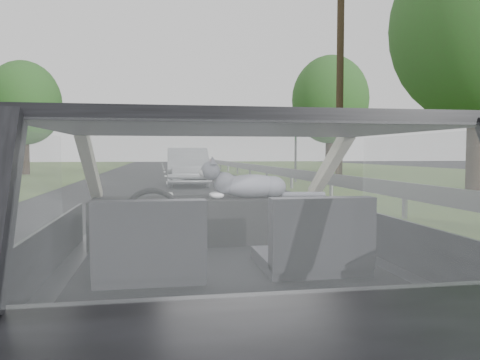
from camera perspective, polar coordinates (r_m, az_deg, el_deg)
name	(u,v)px	position (r m, az deg, el deg)	size (l,w,h in m)	color
subject_car	(226,259)	(2.58, -1.67, -9.54)	(1.80, 4.00, 1.45)	black
dashboard	(213,220)	(3.17, -3.28, -4.85)	(1.58, 0.45, 0.30)	black
driver_seat	(150,243)	(2.24, -10.87, -7.53)	(0.50, 0.72, 0.42)	#27262A
passenger_seat	(314,238)	(2.36, 9.06, -6.94)	(0.50, 0.72, 0.42)	#27262A
steering_wheel	(152,217)	(2.85, -10.65, -4.40)	(0.36, 0.36, 0.04)	black
cat	(251,184)	(3.13, 1.40, -0.55)	(0.61, 0.19, 0.27)	gray
guardrail	(327,179)	(13.35, 10.61, 0.15)	(0.05, 90.00, 0.32)	gray
other_car	(188,167)	(19.05, -6.41, 1.65)	(1.82, 4.61, 1.52)	#A2A5AA
highway_sign	(296,155)	(21.08, 6.79, 3.06)	(0.10, 0.98, 2.45)	#104B17
utility_pole	(340,78)	(18.80, 12.09, 12.06)	(0.27, 0.27, 8.37)	#3E2F1E
tree_0	(478,65)	(16.48, 26.98, 12.42)	(5.30, 5.30, 8.03)	#315827
tree_2	(330,117)	(28.74, 10.92, 7.54)	(4.56, 4.56, 6.91)	#315827
tree_3	(331,116)	(36.21, 11.02, 7.64)	(5.38, 5.38, 8.16)	#315827
tree_6	(24,120)	(31.18, -24.81, 6.70)	(4.38, 4.38, 6.64)	#315827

